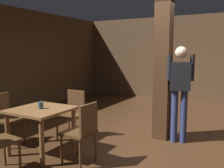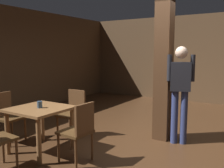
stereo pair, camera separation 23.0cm
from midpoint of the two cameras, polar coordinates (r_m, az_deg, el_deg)
ground_plane at (r=4.48m, az=5.48°, el=-13.94°), size 10.80×10.80×0.00m
wall_back at (r=8.50m, az=17.99°, el=5.49°), size 8.00×0.10×2.80m
pillar at (r=4.67m, az=10.22°, el=4.47°), size 0.28×0.28×2.80m
dining_table at (r=4.19m, az=-17.40°, el=-7.15°), size 0.86×0.86×0.73m
chair_north at (r=4.80m, az=-10.32°, el=-6.24°), size 0.43×0.43×0.89m
chair_east at (r=3.70m, az=-8.58°, el=-10.31°), size 0.44×0.44×0.89m
chair_west at (r=4.86m, az=-24.45°, el=-6.63°), size 0.45×0.45×0.89m
napkin_cup at (r=4.13m, az=-17.51°, el=-4.67°), size 0.08×0.08×0.11m
standing_person at (r=4.54m, az=13.87°, el=-0.75°), size 0.47×0.30×1.72m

